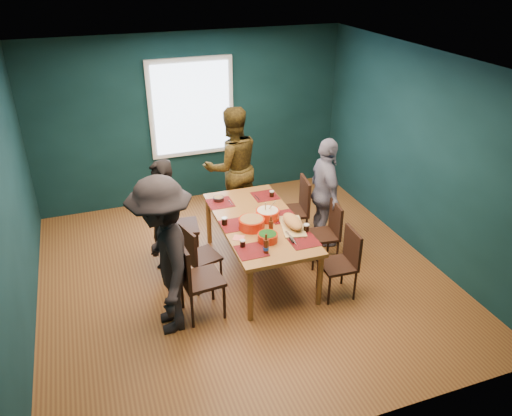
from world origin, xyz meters
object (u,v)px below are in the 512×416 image
(chair_right_far, at_px, (297,205))
(bowl_herbs, at_px, (268,237))
(chair_left_mid, at_px, (196,253))
(chair_right_near, at_px, (344,258))
(cutting_board, at_px, (292,223))
(person_far_left, at_px, (164,220))
(chair_left_near, at_px, (193,274))
(bowl_dumpling, at_px, (268,214))
(chair_right_mid, at_px, (328,229))
(dining_table, at_px, (259,226))
(person_near_left, at_px, (164,257))
(person_right, at_px, (325,193))
(bowl_salad, at_px, (252,223))
(person_back, at_px, (232,167))
(chair_left_far, at_px, (174,221))

(chair_right_far, bearing_deg, bowl_herbs, -120.40)
(chair_left_mid, bearing_deg, chair_right_far, 6.29)
(chair_right_near, bearing_deg, cutting_board, 135.06)
(chair_right_near, distance_m, person_far_left, 2.26)
(chair_left_near, relative_size, person_far_left, 0.63)
(chair_left_near, height_order, bowl_dumpling, bowl_dumpling)
(chair_right_far, height_order, chair_right_mid, chair_right_far)
(dining_table, bearing_deg, person_near_left, -151.93)
(person_far_left, xyz_separation_m, cutting_board, (1.46, -0.66, 0.03))
(chair_left_mid, xyz_separation_m, chair_right_far, (1.62, 0.63, 0.06))
(chair_right_mid, xyz_separation_m, person_near_left, (-2.24, -0.57, 0.40))
(person_right, relative_size, bowl_salad, 4.93)
(chair_left_mid, xyz_separation_m, chair_left_near, (-0.15, -0.53, 0.08))
(dining_table, height_order, person_back, person_back)
(chair_left_far, distance_m, person_right, 2.10)
(dining_table, xyz_separation_m, chair_right_far, (0.78, 0.56, -0.12))
(person_right, xyz_separation_m, bowl_dumpling, (-0.98, -0.33, 0.02))
(chair_right_near, xyz_separation_m, person_right, (0.31, 1.15, 0.28))
(chair_right_near, xyz_separation_m, bowl_salad, (-0.94, 0.66, 0.31))
(chair_left_mid, bearing_deg, person_right, -2.60)
(chair_right_far, height_order, person_right, person_right)
(chair_left_mid, xyz_separation_m, chair_right_near, (1.63, -0.72, 0.01))
(person_back, height_order, bowl_dumpling, person_back)
(cutting_board, bearing_deg, chair_left_mid, -177.62)
(dining_table, relative_size, bowl_salad, 6.16)
(chair_left_mid, bearing_deg, chair_right_near, -38.92)
(person_right, height_order, bowl_salad, person_right)
(bowl_dumpling, bearing_deg, chair_right_mid, -8.59)
(person_near_left, bearing_deg, chair_right_far, 122.66)
(chair_left_near, height_order, cutting_board, chair_left_near)
(chair_left_far, distance_m, chair_left_near, 1.27)
(dining_table, xyz_separation_m, chair_left_far, (-0.96, 0.66, -0.10))
(chair_right_far, bearing_deg, person_near_left, -140.78)
(bowl_salad, relative_size, bowl_dumpling, 1.06)
(chair_left_far, distance_m, chair_right_far, 1.75)
(chair_left_far, bearing_deg, chair_right_far, 4.07)
(chair_left_mid, height_order, cutting_board, cutting_board)
(bowl_herbs, bearing_deg, cutting_board, 26.35)
(chair_left_mid, xyz_separation_m, person_far_left, (-0.29, 0.44, 0.28))
(chair_left_far, xyz_separation_m, chair_right_near, (1.75, -1.46, -0.07))
(person_right, bearing_deg, chair_right_far, 65.03)
(chair_left_far, height_order, chair_right_far, chair_left_far)
(person_back, height_order, person_near_left, person_back)
(dining_table, distance_m, chair_left_far, 1.17)
(dining_table, height_order, cutting_board, cutting_board)
(chair_right_near, height_order, bowl_salad, bowl_salad)
(dining_table, xyz_separation_m, person_right, (1.10, 0.35, 0.11))
(chair_left_far, distance_m, bowl_dumpling, 1.28)
(chair_left_near, bearing_deg, dining_table, 26.42)
(chair_right_near, height_order, bowl_dumpling, bowl_dumpling)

